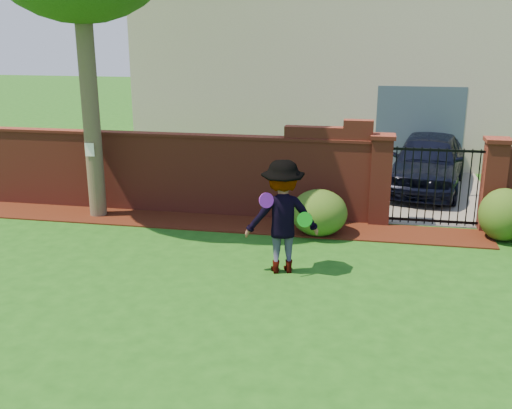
% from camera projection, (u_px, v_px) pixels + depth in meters
% --- Properties ---
extents(ground, '(80.00, 80.00, 0.01)m').
position_uv_depth(ground, '(221.00, 294.00, 9.16)').
color(ground, '#194E13').
rests_on(ground, ground).
extents(mulch_bed, '(11.10, 1.08, 0.03)m').
position_uv_depth(mulch_bed, '(216.00, 223.00, 12.46)').
color(mulch_bed, '#331209').
rests_on(mulch_bed, ground).
extents(brick_wall, '(8.70, 0.31, 2.16)m').
position_uv_depth(brick_wall, '(175.00, 171.00, 13.02)').
color(brick_wall, maroon).
rests_on(brick_wall, ground).
extents(pillar_left, '(0.50, 0.50, 1.88)m').
position_uv_depth(pillar_left, '(381.00, 179.00, 12.22)').
color(pillar_left, maroon).
rests_on(pillar_left, ground).
extents(pillar_right, '(0.50, 0.50, 1.88)m').
position_uv_depth(pillar_right, '(493.00, 184.00, 11.82)').
color(pillar_right, maroon).
rests_on(pillar_right, ground).
extents(iron_gate, '(1.78, 0.03, 1.60)m').
position_uv_depth(iron_gate, '(436.00, 186.00, 12.05)').
color(iron_gate, black).
rests_on(iron_gate, ground).
extents(driveway, '(3.20, 8.00, 0.01)m').
position_uv_depth(driveway, '(418.00, 180.00, 16.06)').
color(driveway, slate).
rests_on(driveway, ground).
extents(house, '(12.40, 6.40, 6.30)m').
position_uv_depth(house, '(338.00, 53.00, 19.37)').
color(house, beige).
rests_on(house, ground).
extents(car, '(2.41, 4.43, 1.43)m').
position_uv_depth(car, '(427.00, 163.00, 14.74)').
color(car, black).
rests_on(car, ground).
extents(paper_notice, '(0.20, 0.01, 0.28)m').
position_uv_depth(paper_notice, '(90.00, 150.00, 12.40)').
color(paper_notice, white).
rests_on(paper_notice, tree).
extents(shrub_left, '(1.11, 1.11, 0.91)m').
position_uv_depth(shrub_left, '(319.00, 213.00, 11.67)').
color(shrub_left, '#214A16').
rests_on(shrub_left, ground).
extents(shrub_middle, '(0.93, 0.93, 1.02)m').
position_uv_depth(shrub_middle, '(504.00, 215.00, 11.36)').
color(shrub_middle, '#214A16').
rests_on(shrub_middle, ground).
extents(man, '(1.38, 1.02, 1.91)m').
position_uv_depth(man, '(282.00, 217.00, 9.75)').
color(man, gray).
rests_on(man, ground).
extents(frisbee_purple, '(0.24, 0.20, 0.25)m').
position_uv_depth(frisbee_purple, '(266.00, 200.00, 9.40)').
color(frisbee_purple, purple).
rests_on(frisbee_purple, man).
extents(frisbee_green, '(0.25, 0.07, 0.25)m').
position_uv_depth(frisbee_green, '(305.00, 220.00, 9.55)').
color(frisbee_green, '#1BD022').
rests_on(frisbee_green, man).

